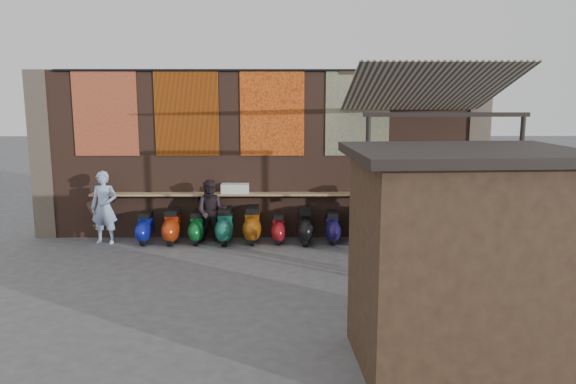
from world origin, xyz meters
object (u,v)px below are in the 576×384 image
object	(u,v)px
scooter_stool_4	(252,225)
diner_left	(104,207)
shopper_grey	(474,235)
scooter_stool_7	(332,227)
shopper_navy	(394,239)
scooter_stool_2	(197,228)
scooter_stool_1	(172,227)
shelf_box	(235,189)
diner_right	(212,212)
scooter_stool_6	(305,226)
shopper_tan	(409,214)
scooter_stool_5	(279,229)
scooter_stool_9	(384,225)
market_stall	(459,264)
scooter_stool_8	(359,226)
scooter_stool_0	(145,228)
scooter_stool_3	(225,226)

from	to	relation	value
scooter_stool_4	diner_left	world-z (taller)	diner_left
diner_left	shopper_grey	xyz separation A→B (m)	(7.83, -2.27, -0.09)
scooter_stool_4	scooter_stool_7	size ratio (longest dim) A/B	1.15
scooter_stool_4	shopper_navy	world-z (taller)	shopper_navy
scooter_stool_2	shopper_grey	world-z (taller)	shopper_grey
scooter_stool_1	scooter_stool_2	bearing A→B (deg)	3.65
shelf_box	diner_right	distance (m)	0.78
scooter_stool_1	scooter_stool_6	world-z (taller)	scooter_stool_6
scooter_stool_4	shopper_tan	distance (m)	3.61
scooter_stool_1	shopper_navy	distance (m)	5.32
scooter_stool_2	shopper_tan	bearing A→B (deg)	-8.51
scooter_stool_4	scooter_stool_7	world-z (taller)	scooter_stool_4
scooter_stool_2	scooter_stool_4	size ratio (longest dim) A/B	0.86
shelf_box	scooter_stool_2	size ratio (longest dim) A/B	0.85
scooter_stool_5	shopper_tan	bearing A→B (deg)	-13.65
scooter_stool_9	diner_right	size ratio (longest dim) A/B	0.58
scooter_stool_2	market_stall	bearing A→B (deg)	-54.82
scooter_stool_7	shopper_tan	xyz separation A→B (m)	(1.64, -0.69, 0.47)
scooter_stool_1	scooter_stool_2	size ratio (longest dim) A/B	1.10
scooter_stool_7	market_stall	bearing A→B (deg)	-79.79
scooter_stool_5	shopper_grey	xyz separation A→B (m)	(3.79, -2.27, 0.42)
shelf_box	scooter_stool_8	world-z (taller)	shelf_box
scooter_stool_0	scooter_stool_4	world-z (taller)	scooter_stool_4
scooter_stool_5	scooter_stool_9	distance (m)	2.47
scooter_stool_5	scooter_stool_9	xyz separation A→B (m)	(2.47, 0.03, 0.07)
scooter_stool_4	scooter_stool_0	bearing A→B (deg)	-178.93
scooter_stool_3	market_stall	world-z (taller)	market_stall
scooter_stool_6	diner_right	world-z (taller)	diner_right
shelf_box	scooter_stool_7	xyz separation A→B (m)	(2.28, -0.31, -0.87)
scooter_stool_1	shopper_navy	world-z (taller)	shopper_navy
scooter_stool_0	diner_left	xyz separation A→B (m)	(-0.93, 0.01, 0.49)
scooter_stool_3	shopper_grey	size ratio (longest dim) A/B	0.57
shelf_box	scooter_stool_8	size ratio (longest dim) A/B	0.75
market_stall	shopper_navy	bearing A→B (deg)	88.73
scooter_stool_7	scooter_stool_8	distance (m)	0.62
scooter_stool_3	shopper_tan	world-z (taller)	shopper_tan
scooter_stool_2	scooter_stool_0	bearing A→B (deg)	-178.52
shopper_navy	scooter_stool_8	bearing A→B (deg)	-102.07
shopper_grey	scooter_stool_5	bearing A→B (deg)	-22.63
scooter_stool_8	scooter_stool_9	world-z (taller)	same
scooter_stool_6	market_stall	xyz separation A→B (m)	(1.71, -5.95, 0.93)
scooter_stool_9	shopper_grey	distance (m)	2.68
scooter_stool_1	shelf_box	bearing A→B (deg)	12.43
scooter_stool_7	scooter_stool_9	bearing A→B (deg)	1.93
scooter_stool_9	scooter_stool_3	bearing A→B (deg)	-179.00
scooter_stool_5	scooter_stool_6	xyz separation A→B (m)	(0.62, -0.04, 0.07)
scooter_stool_2	scooter_stool_8	distance (m)	3.78
scooter_stool_3	shelf_box	bearing A→B (deg)	56.84
shopper_navy	market_stall	distance (m)	3.49
scooter_stool_6	scooter_stool_7	world-z (taller)	scooter_stool_6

